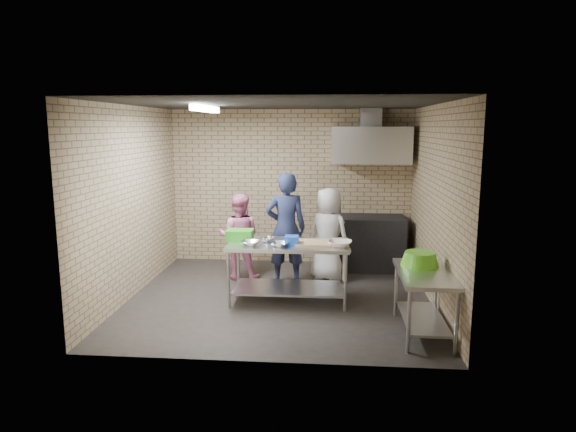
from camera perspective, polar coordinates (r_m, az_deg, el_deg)
The scene contains 26 objects.
floor at distance 7.33m, azimuth -0.92°, elevation -9.15°, with size 4.20×4.20×0.00m, color black.
ceiling at distance 6.93m, azimuth -0.99°, elevation 12.45°, with size 4.20×4.20×0.00m, color black.
back_wall at distance 8.97m, azimuth 0.32°, elevation 3.26°, with size 4.20×0.06×2.70m, color #9C8561.
front_wall at distance 5.05m, azimuth -3.22°, elevation -2.09°, with size 4.20×0.06×2.70m, color #9C8561.
left_wall at distance 7.51m, azimuth -17.12°, elevation 1.48°, with size 0.06×4.00×2.70m, color #9C8561.
right_wall at distance 7.11m, azimuth 16.15°, elevation 1.07°, with size 0.06×4.00×2.70m, color #9C8561.
prep_table at distance 7.11m, azimuth 0.06°, elevation -6.27°, with size 1.65×0.83×0.83m, color #BBBEC2.
side_counter at distance 6.23m, azimuth 14.95°, elevation -9.36°, with size 0.60×1.20×0.75m, color silver.
stove at distance 8.78m, azimuth 8.97°, elevation -2.97°, with size 1.20×0.70×0.90m, color black.
range_hood at distance 8.62m, azimuth 9.24°, elevation 7.86°, with size 1.30×0.60×0.60m, color silver.
hood_duct at distance 8.76m, azimuth 9.25°, elevation 10.84°, with size 0.35×0.30×0.30m, color #A5A8AD.
wall_shelf at distance 8.84m, azimuth 11.07°, elevation 6.69°, with size 0.80×0.20×0.04m, color #3F2B19.
fluorescent_fixture at distance 7.09m, azimuth -9.22°, elevation 11.78°, with size 0.10×1.25×0.08m, color white.
green_crate at distance 7.19m, azimuth -5.43°, elevation -2.12°, with size 0.37×0.28×0.15m, color green.
blue_tub at distance 6.89m, azimuth 0.41°, elevation -2.74°, with size 0.18×0.18×0.12m, color blue.
cutting_board at distance 6.96m, azimuth 2.93°, elevation -3.00°, with size 0.50×0.39×0.03m, color tan.
mixing_bowl_a at distance 6.86m, azimuth -4.24°, elevation -3.06°, with size 0.26×0.26×0.06m, color #B6BABE.
mixing_bowl_b at distance 7.08m, azimuth -2.33°, elevation -2.64°, with size 0.20×0.20×0.06m, color silver.
mixing_bowl_c at distance 6.79m, azimuth -0.93°, elevation -3.19°, with size 0.24×0.24×0.06m, color #ACAEB3.
ceramic_bowl at distance 6.83m, azimuth 5.83°, elevation -3.09°, with size 0.32×0.32×0.08m, color beige.
green_basin at distance 6.33m, azimuth 14.56°, elevation -4.68°, with size 0.46×0.46×0.17m, color #59C626, non-canonical shape.
bottle_red at distance 8.81m, azimuth 9.46°, elevation 7.44°, with size 0.07×0.07×0.18m, color #B22619.
bottle_green at distance 8.85m, azimuth 12.06°, elevation 7.27°, with size 0.06×0.06×0.15m, color green.
man_navy at distance 7.83m, azimuth -0.24°, elevation -1.37°, with size 0.63×0.41×1.72m, color #151736.
woman_pink at distance 8.11m, azimuth -5.50°, elevation -2.30°, with size 0.66×0.52×1.36m, color pink.
woman_white at distance 7.99m, azimuth 4.56°, elevation -2.08°, with size 0.72×0.47×1.47m, color silver.
Camera 1 is at (0.69, -6.88, 2.41)m, focal length 31.73 mm.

